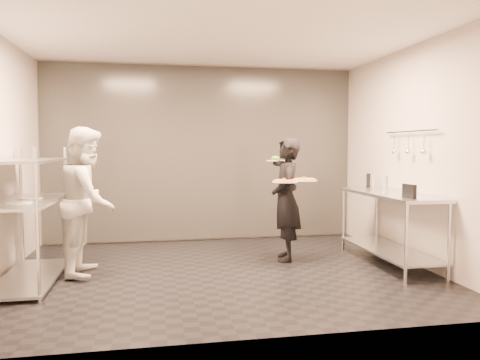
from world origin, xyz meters
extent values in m
cube|color=black|center=(0.00, 0.00, 0.00)|extent=(5.00, 4.00, 0.00)
cube|color=silver|center=(0.00, 0.00, 2.80)|extent=(5.00, 4.00, 0.00)
cube|color=#B8AEA5|center=(0.00, 2.00, 1.40)|extent=(5.00, 0.00, 2.80)
cube|color=#B8AEA5|center=(0.00, -2.00, 1.40)|extent=(5.00, 0.00, 2.80)
cube|color=#B8AEA5|center=(2.50, 0.00, 1.40)|extent=(0.00, 4.00, 2.80)
cube|color=white|center=(0.00, 1.97, 1.40)|extent=(4.90, 0.04, 2.74)
cylinder|color=silver|center=(-2.42, 0.77, 0.75)|extent=(0.04, 0.04, 1.50)
cylinder|color=silver|center=(-1.88, -0.77, 0.75)|extent=(0.04, 0.04, 1.50)
cylinder|color=silver|center=(-1.88, 0.77, 0.75)|extent=(0.04, 0.04, 1.50)
cube|color=#B2B8BD|center=(-2.15, 0.00, 0.05)|extent=(0.60, 1.60, 0.03)
cube|color=#B2B8BD|center=(-2.15, 0.00, 0.90)|extent=(0.60, 1.60, 0.03)
cube|color=#B2B8BD|center=(-2.15, 0.00, 1.35)|extent=(0.60, 1.60, 0.03)
cylinder|color=white|center=(-2.15, -0.35, 0.93)|extent=(0.26, 0.26, 0.01)
cylinder|color=white|center=(-2.15, 0.10, 0.93)|extent=(0.26, 0.26, 0.01)
cylinder|color=silver|center=(1.92, -0.86, 0.45)|extent=(0.04, 0.04, 0.90)
cylinder|color=silver|center=(1.92, 0.86, 0.45)|extent=(0.04, 0.04, 0.90)
cylinder|color=silver|center=(2.44, -0.86, 0.45)|extent=(0.04, 0.04, 0.90)
cylinder|color=silver|center=(2.44, 0.86, 0.45)|extent=(0.04, 0.04, 0.90)
cube|color=#B2B8BD|center=(2.18, 0.00, 0.18)|extent=(0.57, 1.71, 0.03)
cube|color=#B2B8BD|center=(2.18, 0.00, 0.90)|extent=(0.60, 1.80, 0.04)
cylinder|color=silver|center=(2.44, 0.00, 1.70)|extent=(0.02, 1.20, 0.02)
cylinder|color=silver|center=(2.42, -0.35, 1.57)|extent=(0.01, 0.01, 0.22)
sphere|color=silver|center=(2.42, -0.35, 1.44)|extent=(0.07, 0.07, 0.07)
cylinder|color=silver|center=(2.42, 0.00, 1.57)|extent=(0.01, 0.01, 0.22)
sphere|color=silver|center=(2.42, 0.00, 1.44)|extent=(0.07, 0.07, 0.07)
cylinder|color=silver|center=(2.42, 0.35, 1.57)|extent=(0.01, 0.01, 0.22)
sphere|color=silver|center=(2.42, 0.35, 1.44)|extent=(0.07, 0.07, 0.07)
imported|color=black|center=(0.94, 0.45, 0.81)|extent=(0.50, 0.65, 1.62)
imported|color=silver|center=(-1.55, 0.26, 0.87)|extent=(0.71, 0.88, 1.73)
cylinder|color=white|center=(0.85, 0.21, 1.06)|extent=(0.32, 0.32, 0.01)
cylinder|color=#C68047|center=(0.85, 0.21, 1.07)|extent=(0.28, 0.28, 0.02)
cylinder|color=#BB3619|center=(0.85, 0.21, 1.08)|extent=(0.25, 0.25, 0.01)
sphere|color=#225F15|center=(0.85, 0.21, 1.09)|extent=(0.04, 0.04, 0.04)
cylinder|color=white|center=(1.12, 0.24, 1.07)|extent=(0.33, 0.33, 0.01)
cylinder|color=#C68047|center=(1.12, 0.24, 1.09)|extent=(0.29, 0.29, 0.02)
cylinder|color=#BB3619|center=(1.12, 0.24, 1.10)|extent=(0.26, 0.26, 0.01)
sphere|color=#225F15|center=(1.12, 0.24, 1.10)|extent=(0.04, 0.04, 0.04)
cylinder|color=white|center=(0.87, 0.75, 1.31)|extent=(0.26, 0.26, 0.01)
ellipsoid|color=#255B16|center=(0.87, 0.75, 1.35)|extent=(0.13, 0.13, 0.07)
cube|color=black|center=(2.06, -0.66, 1.00)|extent=(0.05, 0.22, 0.16)
cylinder|color=gray|center=(2.13, 0.03, 1.03)|extent=(0.06, 0.06, 0.22)
cylinder|color=gray|center=(2.34, 0.80, 1.01)|extent=(0.05, 0.05, 0.18)
cylinder|color=black|center=(2.27, 0.80, 1.02)|extent=(0.06, 0.06, 0.20)
camera|label=1|loc=(-0.79, -5.47, 1.50)|focal=35.00mm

